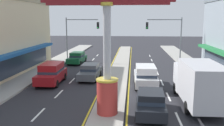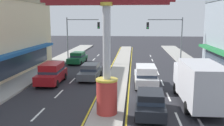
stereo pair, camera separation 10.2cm
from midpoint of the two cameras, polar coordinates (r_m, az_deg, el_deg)
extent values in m
cube|color=#A39E93|center=(28.24, 1.50, -1.96)|extent=(2.10, 52.00, 0.14)
cube|color=#9E9B93|center=(28.34, -17.54, -2.35)|extent=(2.96, 60.00, 0.18)
cube|color=#9E9B93|center=(27.30, 20.78, -2.99)|extent=(2.96, 60.00, 0.18)
cube|color=silver|center=(16.64, -16.75, -11.27)|extent=(0.14, 2.20, 0.01)
cube|color=silver|center=(20.56, -12.26, -6.96)|extent=(0.14, 2.20, 0.01)
cube|color=silver|center=(24.64, -9.29, -4.02)|extent=(0.14, 2.20, 0.01)
cube|color=silver|center=(28.82, -7.18, -1.93)|extent=(0.14, 2.20, 0.01)
cube|color=silver|center=(33.06, -5.61, -0.36)|extent=(0.14, 2.20, 0.01)
cube|color=silver|center=(37.33, -4.40, 0.85)|extent=(0.14, 2.20, 0.01)
cube|color=silver|center=(41.63, -3.43, 1.81)|extent=(0.14, 2.20, 0.01)
cube|color=silver|center=(15.79, 14.91, -12.35)|extent=(0.14, 2.20, 0.01)
cube|color=silver|center=(19.88, 12.71, -7.56)|extent=(0.14, 2.20, 0.01)
cube|color=silver|center=(24.08, 11.30, -4.42)|extent=(0.14, 2.20, 0.01)
cube|color=silver|center=(28.34, 10.32, -2.22)|extent=(0.14, 2.20, 0.01)
cube|color=silver|center=(32.64, 9.60, -0.59)|extent=(0.14, 2.20, 0.01)
cube|color=silver|center=(36.96, 9.05, 0.66)|extent=(0.14, 2.20, 0.01)
cube|color=silver|center=(41.30, 8.61, 1.65)|extent=(0.14, 2.20, 0.01)
cube|color=yellow|center=(28.34, -0.99, -2.05)|extent=(0.12, 52.00, 0.01)
cube|color=yellow|center=(28.21, 4.00, -2.13)|extent=(0.12, 52.00, 0.01)
cylinder|color=#B7332D|center=(15.45, -1.30, -7.85)|extent=(1.29, 1.29, 2.09)
cylinder|color=gold|center=(15.15, -1.32, -3.87)|extent=(1.35, 1.35, 0.12)
cylinder|color=#B7B7BC|center=(14.77, -1.35, 4.73)|extent=(0.47, 0.47, 4.67)
cylinder|color=gold|center=(14.74, -1.39, 13.41)|extent=(0.75, 0.75, 0.20)
cube|color=maroon|center=(14.74, -1.39, 13.49)|extent=(7.19, 0.29, 0.16)
cube|color=#195193|center=(25.01, -22.17, 1.78)|extent=(0.90, 21.06, 0.30)
cube|color=#283342|center=(25.38, -22.82, -0.82)|extent=(0.08, 20.31, 2.00)
cube|color=#1E7038|center=(26.71, 24.05, 2.11)|extent=(0.90, 15.50, 0.30)
cylinder|color=slate|center=(36.76, -10.44, 5.43)|extent=(0.16, 0.16, 6.20)
cylinder|color=slate|center=(36.12, -6.99, 9.89)|extent=(4.62, 0.12, 0.12)
cube|color=black|center=(35.57, -3.33, 8.64)|extent=(0.32, 0.24, 0.92)
sphere|color=black|center=(35.43, -3.37, 9.12)|extent=(0.17, 0.17, 0.17)
sphere|color=black|center=(35.44, -3.36, 8.64)|extent=(0.17, 0.17, 0.17)
sphere|color=#19D83F|center=(35.44, -3.36, 8.15)|extent=(0.17, 0.17, 0.17)
cylinder|color=slate|center=(35.13, 15.47, 5.03)|extent=(0.16, 0.16, 6.20)
cylinder|color=slate|center=(34.66, 11.88, 9.75)|extent=(4.62, 0.12, 0.12)
cube|color=black|center=(34.31, 7.99, 8.51)|extent=(0.32, 0.24, 0.92)
sphere|color=black|center=(34.17, 8.01, 9.01)|extent=(0.17, 0.17, 0.17)
sphere|color=black|center=(34.17, 8.00, 8.51)|extent=(0.17, 0.17, 0.17)
sphere|color=#19D83F|center=(34.18, 7.99, 8.01)|extent=(0.17, 0.17, 0.17)
cube|color=white|center=(22.35, 7.57, -3.60)|extent=(1.99, 4.64, 0.80)
cube|color=white|center=(22.00, 7.65, -1.68)|extent=(1.73, 2.88, 0.80)
cube|color=#283342|center=(22.05, 7.63, -2.39)|extent=(1.77, 2.91, 0.24)
cylinder|color=black|center=(23.78, 5.22, -3.62)|extent=(0.23, 0.68, 0.68)
cylinder|color=black|center=(23.89, 9.42, -3.65)|extent=(0.23, 0.68, 0.68)
cylinder|color=black|center=(21.02, 5.42, -5.44)|extent=(0.23, 0.68, 0.68)
cylinder|color=black|center=(21.14, 10.18, -5.46)|extent=(0.23, 0.68, 0.68)
cube|color=#4C5156|center=(24.89, -5.21, -2.39)|extent=(1.84, 4.33, 0.66)
cube|color=#4C5156|center=(24.93, -5.16, -0.89)|extent=(1.59, 2.18, 0.60)
cube|color=#283342|center=(24.96, -5.15, -1.29)|extent=(1.62, 2.20, 0.24)
cylinder|color=black|center=(23.53, -3.89, -3.82)|extent=(0.23, 0.62, 0.62)
cylinder|color=black|center=(23.85, -7.73, -3.70)|extent=(0.23, 0.62, 0.62)
cylinder|color=black|center=(26.09, -2.90, -2.43)|extent=(0.23, 0.62, 0.62)
cylinder|color=black|center=(26.39, -6.38, -2.34)|extent=(0.23, 0.62, 0.62)
cube|color=silver|center=(20.48, 17.15, -3.17)|extent=(2.12, 2.02, 2.10)
cube|color=#283342|center=(21.34, 16.62, -1.80)|extent=(1.85, 0.10, 0.90)
cube|color=#B2B2B7|center=(17.10, 19.81, -4.48)|extent=(2.25, 4.82, 2.60)
cylinder|color=black|center=(20.72, 14.27, -5.71)|extent=(0.27, 0.84, 0.84)
cylinder|color=black|center=(21.15, 19.45, -5.66)|extent=(0.27, 0.84, 0.84)
cylinder|color=black|center=(16.58, 16.77, -9.81)|extent=(0.27, 0.84, 0.84)
cylinder|color=black|center=(17.14, 23.48, -9.58)|extent=(0.27, 0.84, 0.84)
cube|color=maroon|center=(23.79, -13.92, -2.97)|extent=(2.04, 4.66, 0.80)
cube|color=maroon|center=(23.80, -13.87, -1.00)|extent=(1.76, 2.90, 0.80)
cube|color=#283342|center=(23.85, -13.84, -1.66)|extent=(1.80, 2.93, 0.24)
cylinder|color=black|center=(22.30, -12.79, -4.74)|extent=(0.24, 0.69, 0.68)
cylinder|color=black|center=(22.84, -17.02, -4.59)|extent=(0.24, 0.69, 0.68)
cylinder|color=black|center=(24.98, -11.02, -3.10)|extent=(0.24, 0.69, 0.68)
cylinder|color=black|center=(25.46, -14.84, -3.00)|extent=(0.24, 0.69, 0.68)
cube|color=black|center=(16.02, 8.67, -9.51)|extent=(1.93, 4.37, 0.66)
cube|color=black|center=(15.66, 8.75, -7.54)|extent=(1.63, 2.21, 0.60)
cube|color=#283342|center=(15.71, 8.73, -8.17)|extent=(1.67, 2.23, 0.24)
cylinder|color=black|center=(17.37, 5.83, -8.89)|extent=(0.24, 0.63, 0.62)
cylinder|color=black|center=(17.42, 11.23, -8.98)|extent=(0.24, 0.63, 0.62)
cylinder|color=black|center=(14.87, 5.59, -12.20)|extent=(0.24, 0.63, 0.62)
cylinder|color=black|center=(14.93, 11.96, -12.29)|extent=(0.24, 0.63, 0.62)
cube|color=#14562D|center=(33.96, -8.15, 0.88)|extent=(2.01, 4.40, 0.66)
cube|color=#14562D|center=(34.03, -8.10, 1.97)|extent=(1.67, 2.24, 0.60)
cube|color=#283342|center=(34.06, -8.09, 1.67)|extent=(1.71, 2.26, 0.24)
cylinder|color=black|center=(32.52, -7.43, -0.02)|extent=(0.26, 0.63, 0.62)
cylinder|color=black|center=(32.99, -10.14, 0.05)|extent=(0.26, 0.63, 0.62)
cylinder|color=black|center=(35.06, -6.26, 0.73)|extent=(0.26, 0.63, 0.62)
cylinder|color=black|center=(35.50, -8.79, 0.78)|extent=(0.26, 0.63, 0.62)
cylinder|color=#B7B2AD|center=(27.00, 21.31, -2.10)|extent=(0.14, 0.14, 0.80)
cylinder|color=#B7B2AD|center=(27.04, 21.60, -2.10)|extent=(0.14, 0.14, 0.80)
cube|color=maroon|center=(26.89, 21.55, -0.59)|extent=(0.42, 0.45, 0.65)
sphere|color=#8C6647|center=(26.82, 21.61, 0.33)|extent=(0.22, 0.22, 0.22)
camera|label=1|loc=(0.05, -90.15, -0.03)|focal=39.72mm
camera|label=2|loc=(0.05, 89.85, 0.03)|focal=39.72mm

